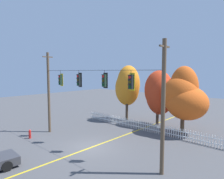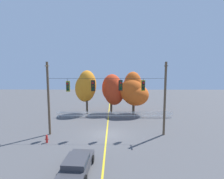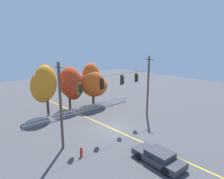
% 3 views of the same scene
% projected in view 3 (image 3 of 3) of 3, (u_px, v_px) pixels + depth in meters
% --- Properties ---
extents(ground, '(80.00, 80.00, 0.00)m').
position_uv_depth(ground, '(113.00, 129.00, 23.39)').
color(ground, '#4C4C4F').
extents(lane_centerline_stripe, '(0.16, 36.00, 0.01)m').
position_uv_depth(lane_centerline_stripe, '(113.00, 129.00, 23.39)').
color(lane_centerline_stripe, gold).
rests_on(lane_centerline_stripe, ground).
extents(signal_support_span, '(13.10, 1.10, 8.14)m').
position_uv_depth(signal_support_span, '(113.00, 94.00, 22.46)').
color(signal_support_span, brown).
rests_on(signal_support_span, ground).
extents(traffic_signal_northbound_primary, '(0.43, 0.38, 1.47)m').
position_uv_depth(traffic_signal_northbound_primary, '(80.00, 89.00, 19.37)').
color(traffic_signal_northbound_primary, black).
extents(traffic_signal_westbound_side, '(0.43, 0.38, 1.42)m').
position_uv_depth(traffic_signal_westbound_side, '(102.00, 84.00, 21.18)').
color(traffic_signal_westbound_side, black).
extents(traffic_signal_southbound_primary, '(0.43, 0.38, 1.34)m').
position_uv_depth(traffic_signal_southbound_primary, '(122.00, 80.00, 23.17)').
color(traffic_signal_southbound_primary, black).
extents(traffic_signal_northbound_secondary, '(0.43, 0.38, 1.37)m').
position_uv_depth(traffic_signal_northbound_secondary, '(136.00, 78.00, 24.82)').
color(traffic_signal_northbound_secondary, black).
extents(white_picket_fence, '(17.28, 0.06, 1.01)m').
position_uv_depth(white_picket_fence, '(84.00, 109.00, 28.80)').
color(white_picket_fence, white).
rests_on(white_picket_fence, ground).
extents(autumn_maple_near_fence, '(3.44, 3.01, 6.99)m').
position_uv_depth(autumn_maple_near_fence, '(44.00, 84.00, 26.79)').
color(autumn_maple_near_fence, '#473828').
rests_on(autumn_maple_near_fence, ground).
extents(autumn_maple_mid, '(3.62, 3.33, 6.35)m').
position_uv_depth(autumn_maple_mid, '(71.00, 83.00, 29.97)').
color(autumn_maple_mid, '#473828').
rests_on(autumn_maple_mid, ground).
extents(autumn_oak_far_east, '(4.51, 4.00, 6.79)m').
position_uv_depth(autumn_oak_far_east, '(93.00, 83.00, 31.49)').
color(autumn_oak_far_east, brown).
rests_on(autumn_oak_far_east, ground).
extents(parked_car, '(2.22, 4.55, 1.15)m').
position_uv_depth(parked_car, '(159.00, 157.00, 16.57)').
color(parked_car, '#38383D').
rests_on(parked_car, ground).
extents(fire_hydrant, '(0.38, 0.22, 0.83)m').
position_uv_depth(fire_hydrant, '(81.00, 152.00, 17.69)').
color(fire_hydrant, red).
rests_on(fire_hydrant, ground).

